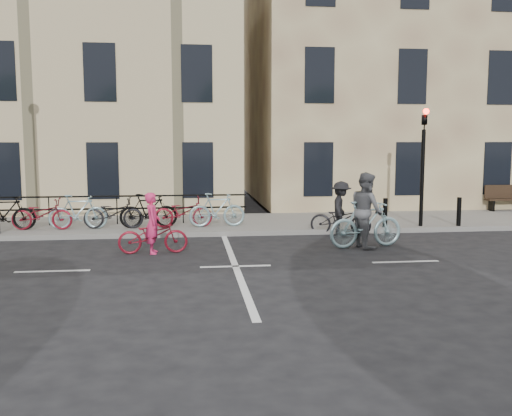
{
  "coord_description": "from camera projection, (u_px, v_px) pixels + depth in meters",
  "views": [
    {
      "loc": [
        -1.05,
        -12.58,
        2.86
      ],
      "look_at": [
        0.69,
        1.85,
        1.1
      ],
      "focal_mm": 40.0,
      "sensor_mm": 36.0,
      "label": 1
    }
  ],
  "objects": [
    {
      "name": "bollard_west",
      "position": [
        459.0,
        212.0,
        17.86
      ],
      "size": [
        0.14,
        0.14,
        0.9
      ],
      "primitive_type": "cylinder",
      "color": "black",
      "rests_on": "sidewalk"
    },
    {
      "name": "building_east",
      "position": [
        407.0,
        67.0,
        26.01
      ],
      "size": [
        14.0,
        10.0,
        12.0
      ],
      "primitive_type": "cube",
      "color": "#9C815E",
      "rests_on": "sidewalk"
    },
    {
      "name": "bollard_east",
      "position": [
        385.0,
        213.0,
        17.58
      ],
      "size": [
        0.14,
        0.14,
        0.9
      ],
      "primitive_type": "cylinder",
      "color": "black",
      "rests_on": "sidewalk"
    },
    {
      "name": "parked_bikes",
      "position": [
        95.0,
        212.0,
        17.29
      ],
      "size": [
        9.35,
        1.23,
        1.05
      ],
      "color": "black",
      "rests_on": "sidewalk"
    },
    {
      "name": "sidewalk",
      "position": [
        96.0,
        226.0,
        18.29
      ],
      "size": [
        46.0,
        4.0,
        0.15
      ],
      "primitive_type": "cube",
      "color": "slate",
      "rests_on": "ground"
    },
    {
      "name": "bench",
      "position": [
        506.0,
        197.0,
        21.72
      ],
      "size": [
        1.6,
        0.41,
        0.97
      ],
      "color": "black",
      "rests_on": "sidewalk"
    },
    {
      "name": "cyclist_dark",
      "position": [
        341.0,
        214.0,
        17.05
      ],
      "size": [
        1.92,
        1.19,
        1.61
      ],
      "rotation": [
        0.0,
        0.0,
        1.24
      ],
      "color": "black",
      "rests_on": "ground"
    },
    {
      "name": "traffic_light",
      "position": [
        423.0,
        152.0,
        17.59
      ],
      "size": [
        0.18,
        0.3,
        3.9
      ],
      "color": "black",
      "rests_on": "sidewalk"
    },
    {
      "name": "cyclist_grey",
      "position": [
        366.0,
        217.0,
        15.03
      ],
      "size": [
        2.14,
        1.08,
        2.0
      ],
      "rotation": [
        0.0,
        0.0,
        1.74
      ],
      "color": "#88ADB3",
      "rests_on": "ground"
    },
    {
      "name": "cyclist_pink",
      "position": [
        153.0,
        232.0,
        14.29
      ],
      "size": [
        1.75,
        0.68,
        1.54
      ],
      "rotation": [
        0.0,
        0.0,
        1.62
      ],
      "color": "maroon",
      "rests_on": "ground"
    },
    {
      "name": "ground",
      "position": [
        235.0,
        266.0,
        12.86
      ],
      "size": [
        120.0,
        120.0,
        0.0
      ],
      "primitive_type": "plane",
      "color": "black",
      "rests_on": "ground"
    }
  ]
}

